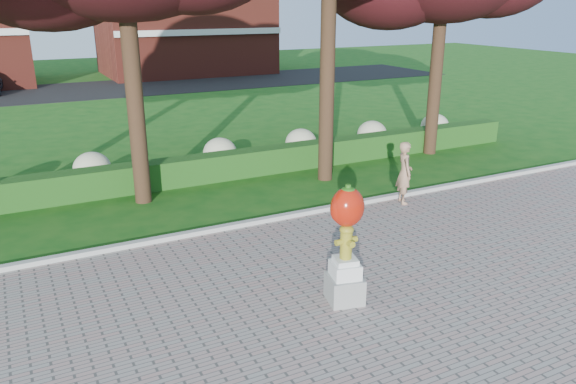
% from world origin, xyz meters
% --- Properties ---
extents(ground, '(100.00, 100.00, 0.00)m').
position_xyz_m(ground, '(0.00, 0.00, 0.00)').
color(ground, '#144D13').
rests_on(ground, ground).
extents(curb, '(40.00, 0.18, 0.15)m').
position_xyz_m(curb, '(0.00, 3.00, 0.07)').
color(curb, '#ADADA5').
rests_on(curb, ground).
extents(lawn_hedge, '(24.00, 0.70, 0.80)m').
position_xyz_m(lawn_hedge, '(0.00, 7.00, 0.40)').
color(lawn_hedge, '#234C15').
rests_on(lawn_hedge, ground).
extents(hydrangea_row, '(20.10, 1.10, 0.99)m').
position_xyz_m(hydrangea_row, '(0.57, 8.00, 0.55)').
color(hydrangea_row, beige).
rests_on(hydrangea_row, ground).
extents(street, '(50.00, 8.00, 0.02)m').
position_xyz_m(street, '(0.00, 28.00, 0.01)').
color(street, black).
rests_on(street, ground).
extents(building_right, '(12.00, 8.00, 6.40)m').
position_xyz_m(building_right, '(8.00, 34.00, 3.20)').
color(building_right, maroon).
rests_on(building_right, ground).
extents(hydrant_sculpture, '(0.72, 0.72, 2.23)m').
position_xyz_m(hydrant_sculpture, '(-0.04, -1.16, 1.22)').
color(hydrant_sculpture, gray).
rests_on(hydrant_sculpture, walkway).
extents(woman, '(0.59, 0.72, 1.69)m').
position_xyz_m(woman, '(4.23, 2.60, 0.89)').
color(woman, '#A1785C').
rests_on(woman, walkway).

